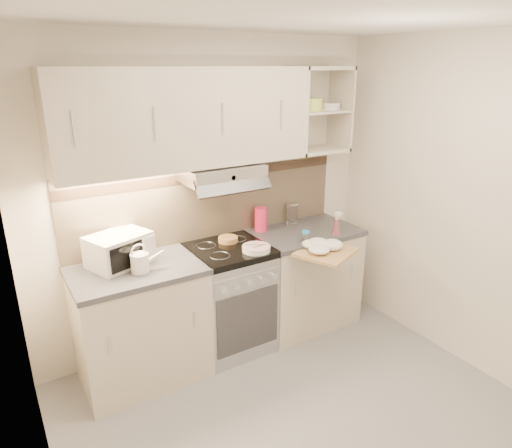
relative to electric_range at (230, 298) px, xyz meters
name	(u,v)px	position (x,y,z in m)	size (l,w,h in m)	color
ground	(311,427)	(0.00, -1.10, -0.45)	(3.00, 3.00, 0.00)	gray
room_shell	(284,175)	(0.00, -0.73, 1.18)	(3.04, 2.84, 2.52)	silver
base_cabinet_left	(141,326)	(-0.75, 0.00, -0.02)	(0.90, 0.60, 0.86)	beige
worktop_left	(136,271)	(-0.75, 0.00, 0.43)	(0.92, 0.62, 0.04)	#47474C
base_cabinet_right	(303,279)	(0.75, 0.00, -0.02)	(0.90, 0.60, 0.86)	beige
worktop_right	(305,232)	(0.75, 0.00, 0.43)	(0.92, 0.62, 0.04)	#47474C
electric_range	(230,298)	(0.00, 0.00, 0.00)	(0.60, 0.60, 0.90)	#B7B7BC
microwave	(119,250)	(-0.82, 0.12, 0.56)	(0.49, 0.42, 0.23)	silver
watering_can	(141,262)	(-0.73, -0.08, 0.52)	(0.25, 0.13, 0.21)	white
plate_stack	(256,248)	(0.14, -0.18, 0.47)	(0.22, 0.22, 0.05)	white
bread_loaf	(228,239)	(0.05, 0.11, 0.47)	(0.16, 0.16, 0.04)	#9E8340
pink_pitcher	(261,219)	(0.42, 0.19, 0.55)	(0.11, 0.10, 0.21)	#FF2357
glass_jar	(292,213)	(0.76, 0.20, 0.55)	(0.10, 0.10, 0.20)	white
spice_jar	(306,236)	(0.59, -0.22, 0.50)	(0.06, 0.06, 0.09)	white
spray_bottle	(337,225)	(0.92, -0.22, 0.53)	(0.08, 0.08, 0.21)	pink
cutting_board	(326,252)	(0.63, -0.43, 0.42)	(0.42, 0.38, 0.02)	tan
dish_towel	(321,245)	(0.62, -0.39, 0.47)	(0.30, 0.25, 0.08)	silver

